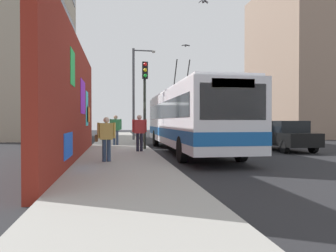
# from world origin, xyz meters

# --- Properties ---
(ground_plane) EXTENTS (80.00, 80.00, 0.00)m
(ground_plane) POSITION_xyz_m (0.00, 0.00, 0.00)
(ground_plane) COLOR #232326
(sidewalk_slab) EXTENTS (48.00, 3.20, 0.15)m
(sidewalk_slab) POSITION_xyz_m (0.00, 1.60, 0.07)
(sidewalk_slab) COLOR #9E9B93
(sidewalk_slab) RESTS_ON ground_plane
(graffiti_wall) EXTENTS (13.20, 0.32, 4.68)m
(graffiti_wall) POSITION_xyz_m (-4.39, 3.35, 2.34)
(graffiti_wall) COLOR maroon
(graffiti_wall) RESTS_ON ground_plane
(building_far_left) EXTENTS (10.61, 6.46, 16.75)m
(building_far_left) POSITION_xyz_m (13.25, 9.20, 8.38)
(building_far_left) COLOR #9E937F
(building_far_left) RESTS_ON ground_plane
(building_far_right) EXTENTS (11.26, 8.08, 14.92)m
(building_far_right) POSITION_xyz_m (12.68, -17.00, 7.46)
(building_far_right) COLOR gray
(building_far_right) RESTS_ON ground_plane
(city_bus) EXTENTS (12.53, 2.58, 4.89)m
(city_bus) POSITION_xyz_m (-1.41, -1.80, 1.74)
(city_bus) COLOR silver
(city_bus) RESTS_ON ground_plane
(parked_car_black) EXTENTS (4.47, 1.76, 1.58)m
(parked_car_black) POSITION_xyz_m (-1.26, -7.00, 0.83)
(parked_car_black) COLOR black
(parked_car_black) RESTS_ON ground_plane
(parked_car_dark_gray) EXTENTS (4.61, 1.95, 1.58)m
(parked_car_dark_gray) POSITION_xyz_m (5.08, -7.00, 0.84)
(parked_car_dark_gray) COLOR #38383D
(parked_car_dark_gray) RESTS_ON ground_plane
(parked_car_navy) EXTENTS (4.70, 1.93, 1.58)m
(parked_car_navy) POSITION_xyz_m (11.02, -7.00, 0.84)
(parked_car_navy) COLOR navy
(parked_car_navy) RESTS_ON ground_plane
(parked_car_champagne) EXTENTS (4.50, 1.90, 1.58)m
(parked_car_champagne) POSITION_xyz_m (17.29, -7.00, 0.84)
(parked_car_champagne) COLOR #C6B793
(parked_car_champagne) RESTS_ON ground_plane
(pedestrian_at_curb) EXTENTS (0.23, 0.68, 1.71)m
(pedestrian_at_curb) POSITION_xyz_m (-2.11, 0.70, 1.16)
(pedestrian_at_curb) COLOR #1E1E2D
(pedestrian_at_curb) RESTS_ON sidewalk_slab
(pedestrian_near_wall) EXTENTS (0.22, 0.71, 1.56)m
(pedestrian_near_wall) POSITION_xyz_m (-5.73, 2.13, 1.05)
(pedestrian_near_wall) COLOR #2D3F59
(pedestrian_near_wall) RESTS_ON sidewalk_slab
(pedestrian_midblock) EXTENTS (0.24, 0.70, 1.76)m
(pedestrian_midblock) POSITION_xyz_m (2.02, 1.80, 1.19)
(pedestrian_midblock) COLOR #2D3F59
(pedestrian_midblock) RESTS_ON sidewalk_slab
(traffic_light) EXTENTS (0.49, 0.28, 4.40)m
(traffic_light) POSITION_xyz_m (-1.00, 0.35, 3.10)
(traffic_light) COLOR #2D382D
(traffic_light) RESTS_ON sidewalk_slab
(street_lamp) EXTENTS (0.44, 1.78, 6.96)m
(street_lamp) POSITION_xyz_m (7.48, 0.26, 4.13)
(street_lamp) COLOR #4C4C51
(street_lamp) RESTS_ON sidewalk_slab
(flying_pigeons) EXTENTS (8.60, 5.44, 2.63)m
(flying_pigeons) POSITION_xyz_m (0.77, -0.93, 7.99)
(flying_pigeons) COLOR slate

